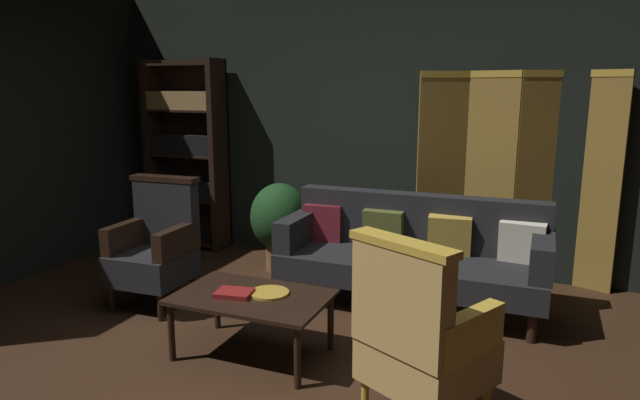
# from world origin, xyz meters

# --- Properties ---
(ground_plane) EXTENTS (10.00, 10.00, 0.00)m
(ground_plane) POSITION_xyz_m (0.00, 0.00, 0.00)
(ground_plane) COLOR #331E11
(back_wall) EXTENTS (7.20, 0.10, 2.80)m
(back_wall) POSITION_xyz_m (0.00, 2.45, 1.40)
(back_wall) COLOR black
(back_wall) RESTS_ON ground_plane
(folding_screen) EXTENTS (1.71, 0.35, 1.90)m
(folding_screen) POSITION_xyz_m (1.26, 2.33, 0.99)
(folding_screen) COLOR olive
(folding_screen) RESTS_ON ground_plane
(bookshelf) EXTENTS (0.90, 0.32, 2.05)m
(bookshelf) POSITION_xyz_m (-2.15, 2.19, 1.07)
(bookshelf) COLOR black
(bookshelf) RESTS_ON ground_plane
(velvet_couch) EXTENTS (2.12, 0.78, 0.88)m
(velvet_couch) POSITION_xyz_m (0.55, 1.46, 0.46)
(velvet_couch) COLOR black
(velvet_couch) RESTS_ON ground_plane
(coffee_table) EXTENTS (1.00, 0.64, 0.42)m
(coffee_table) POSITION_xyz_m (-0.22, 0.15, 0.37)
(coffee_table) COLOR black
(coffee_table) RESTS_ON ground_plane
(armchair_gilt_accent) EXTENTS (0.78, 0.77, 1.04)m
(armchair_gilt_accent) POSITION_xyz_m (0.97, -0.19, 0.49)
(armchair_gilt_accent) COLOR gold
(armchair_gilt_accent) RESTS_ON ground_plane
(armchair_wing_left) EXTENTS (0.61, 0.60, 1.04)m
(armchair_wing_left) POSITION_xyz_m (-1.38, 0.65, 0.49)
(armchair_wing_left) COLOR black
(armchair_wing_left) RESTS_ON ground_plane
(potted_plant) EXTENTS (0.56, 0.56, 0.86)m
(potted_plant) POSITION_xyz_m (-0.83, 1.80, 0.50)
(potted_plant) COLOR brown
(potted_plant) RESTS_ON ground_plane
(book_red_leather) EXTENTS (0.26, 0.21, 0.03)m
(book_red_leather) POSITION_xyz_m (-0.32, 0.10, 0.44)
(book_red_leather) COLOR maroon
(book_red_leather) RESTS_ON coffee_table
(brass_tray) EXTENTS (0.26, 0.26, 0.02)m
(brass_tray) POSITION_xyz_m (-0.12, 0.21, 0.43)
(brass_tray) COLOR gold
(brass_tray) RESTS_ON coffee_table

